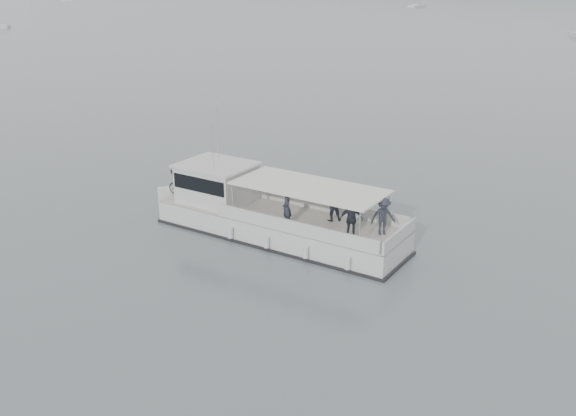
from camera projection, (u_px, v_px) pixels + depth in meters
The scene contains 3 objects.
ground at pixel (229, 199), 36.11m from camera, with size 1400.00×1400.00×0.00m, color #545F63.
tour_boat at pixel (258, 213), 31.27m from camera, with size 14.24×3.80×5.96m.
moored_fleet at pixel (527, 8), 212.58m from camera, with size 410.09×360.64×9.72m.
Camera 1 is at (20.86, -27.08, 12.12)m, focal length 40.00 mm.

